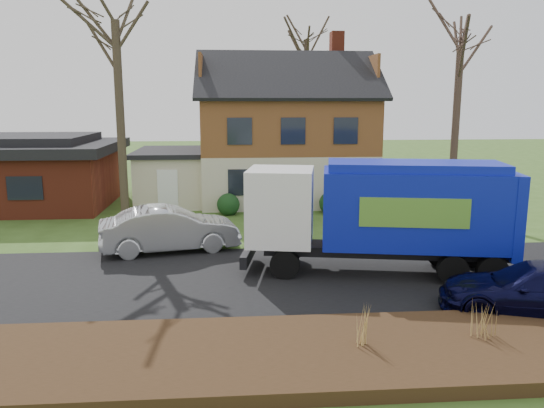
{
  "coord_description": "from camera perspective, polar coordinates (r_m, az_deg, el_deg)",
  "views": [
    {
      "loc": [
        -1.05,
        -15.58,
        5.38
      ],
      "look_at": [
        0.36,
        2.5,
        1.89
      ],
      "focal_mm": 35.0,
      "sensor_mm": 36.0,
      "label": 1
    }
  ],
  "objects": [
    {
      "name": "road",
      "position": [
        16.52,
        -0.59,
        -8.08
      ],
      "size": [
        80.0,
        7.0,
        0.02
      ],
      "primitive_type": "cube",
      "color": "black",
      "rests_on": "ground"
    },
    {
      "name": "garbage_truck",
      "position": [
        17.0,
        11.97,
        -0.6
      ],
      "size": [
        8.61,
        3.71,
        3.58
      ],
      "rotation": [
        0.0,
        0.0,
        -0.18
      ],
      "color": "black",
      "rests_on": "ground"
    },
    {
      "name": "mulch_verge",
      "position": [
        11.59,
        1.26,
        -15.95
      ],
      "size": [
        80.0,
        3.5,
        0.3
      ],
      "primitive_type": "cube",
      "color": "black",
      "rests_on": "ground"
    },
    {
      "name": "navy_wagon",
      "position": [
        15.17,
        26.75,
        -8.29
      ],
      "size": [
        5.2,
        3.38,
        1.4
      ],
      "primitive_type": "imported",
      "rotation": [
        0.0,
        0.0,
        -1.89
      ],
      "color": "black",
      "rests_on": "ground"
    },
    {
      "name": "tree_front_east",
      "position": [
        26.81,
        19.79,
        17.88
      ],
      "size": [
        3.95,
        3.95,
        10.98
      ],
      "color": "#423128",
      "rests_on": "ground"
    },
    {
      "name": "grass_clump_east",
      "position": [
        12.78,
        21.83,
        -11.25
      ],
      "size": [
        0.35,
        0.29,
        0.87
      ],
      "color": "#9D7B45",
      "rests_on": "mulch_verge"
    },
    {
      "name": "silver_sedan",
      "position": [
        19.73,
        -10.93,
        -2.66
      ],
      "size": [
        5.25,
        2.77,
        1.64
      ],
      "primitive_type": "imported",
      "rotation": [
        0.0,
        0.0,
        1.79
      ],
      "color": "#B4B8BC",
      "rests_on": "ground"
    },
    {
      "name": "tree_back",
      "position": [
        37.91,
        3.78,
        19.15
      ],
      "size": [
        4.1,
        4.1,
        13.0
      ],
      "color": "#382C21",
      "rests_on": "ground"
    },
    {
      "name": "main_house",
      "position": [
        29.63,
        0.45,
        8.29
      ],
      "size": [
        12.95,
        8.95,
        9.26
      ],
      "color": "beige",
      "rests_on": "ground"
    },
    {
      "name": "ground",
      "position": [
        16.52,
        -0.59,
        -8.11
      ],
      "size": [
        120.0,
        120.0,
        0.0
      ],
      "primitive_type": "plane",
      "color": "#34511B",
      "rests_on": "ground"
    },
    {
      "name": "ranch_house",
      "position": [
        30.82,
        -25.29,
        3.21
      ],
      "size": [
        9.8,
        8.2,
        3.7
      ],
      "color": "maroon",
      "rests_on": "ground"
    },
    {
      "name": "grass_clump_mid",
      "position": [
        11.63,
        9.91,
        -12.73
      ],
      "size": [
        0.32,
        0.27,
        0.9
      ],
      "color": "tan",
      "rests_on": "mulch_verge"
    }
  ]
}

